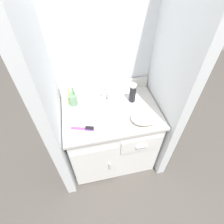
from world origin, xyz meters
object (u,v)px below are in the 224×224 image
at_px(hairbrush, 86,129).
at_px(hand_towel, 145,117).
at_px(toothbrush_cup, 73,99).
at_px(shaving_cream_can, 133,93).
at_px(soap_dispenser, 105,93).

xyz_separation_m(hairbrush, hand_towel, (0.49, -0.01, 0.03)).
xyz_separation_m(toothbrush_cup, hairbrush, (0.08, -0.32, -0.05)).
bearing_deg(shaving_cream_can, toothbrush_cup, 172.48).
bearing_deg(shaving_cream_can, hairbrush, -151.24).
relative_size(soap_dispenser, shaving_cream_can, 0.76).
relative_size(soap_dispenser, hairbrush, 0.75).
distance_m(shaving_cream_can, hand_towel, 0.27).
distance_m(soap_dispenser, hairbrush, 0.41).
relative_size(toothbrush_cup, hairbrush, 1.08).
relative_size(toothbrush_cup, soap_dispenser, 1.44).
bearing_deg(soap_dispenser, toothbrush_cup, -175.75).
height_order(hairbrush, hand_towel, hand_towel).
height_order(toothbrush_cup, hand_towel, toothbrush_cup).
xyz_separation_m(toothbrush_cup, shaving_cream_can, (0.53, -0.07, 0.04)).
xyz_separation_m(toothbrush_cup, soap_dispenser, (0.30, 0.02, 0.00)).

